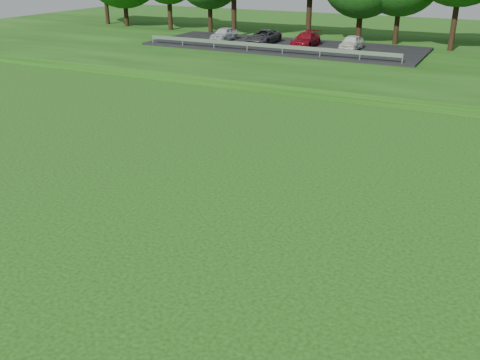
% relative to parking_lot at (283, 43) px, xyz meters
% --- Properties ---
extents(parking_lot, '(24.00, 9.00, 1.38)m').
position_rel_parking_lot_xyz_m(parking_lot, '(0.00, 0.00, 0.00)').
color(parking_lot, black).
rests_on(parking_lot, berm).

